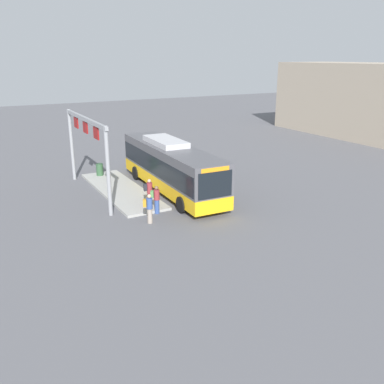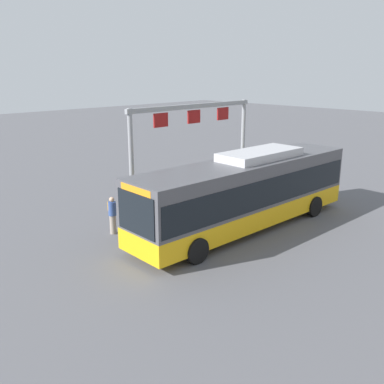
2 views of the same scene
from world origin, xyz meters
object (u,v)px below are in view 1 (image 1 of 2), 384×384
Objects in this scene: trash_bin at (100,170)px; bus_main at (171,165)px; person_boarding at (156,199)px; person_waiting_mid at (149,192)px; person_waiting_near at (149,208)px.

bus_main is at bearing 30.07° from trash_bin.
person_waiting_mid is (-1.00, -0.01, 0.16)m from person_boarding.
person_waiting_mid is at bearing 121.40° from person_boarding.
person_boarding is 1.86× the size of trash_bin.
person_boarding is 1.01m from person_waiting_mid.
bus_main is 7.18× the size of person_boarding.
bus_main is 5.99m from person_waiting_near.
person_waiting_near is 1.00× the size of person_waiting_mid.
person_waiting_mid reaches higher than person_waiting_near.
person_waiting_mid is at bearing 89.92° from person_waiting_near.
person_boarding is 1.00× the size of person_waiting_near.
bus_main is 6.65m from trash_bin.
person_waiting_mid is at bearing 4.18° from trash_bin.
bus_main reaches higher than person_boarding.
person_boarding reaches higher than trash_bin.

